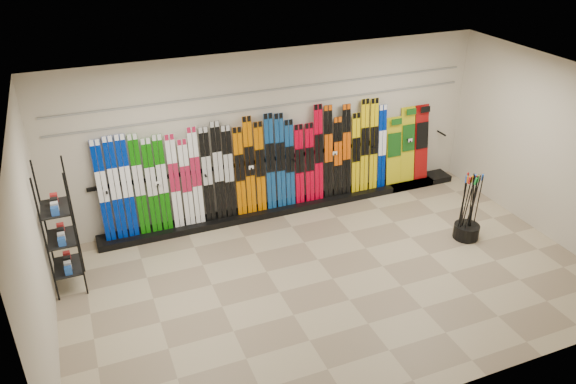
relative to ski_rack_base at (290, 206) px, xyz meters
name	(u,v)px	position (x,y,z in m)	size (l,w,h in m)	color
floor	(333,279)	(-0.22, -2.28, -0.06)	(8.00, 8.00, 0.00)	#87745D
back_wall	(274,133)	(-0.22, 0.22, 1.44)	(8.00, 8.00, 0.00)	beige
left_wall	(35,253)	(-4.22, -2.28, 1.44)	(5.00, 5.00, 0.00)	beige
right_wall	(553,151)	(3.78, -2.28, 1.44)	(5.00, 5.00, 0.00)	beige
ceiling	(341,92)	(-0.22, -2.28, 2.94)	(8.00, 8.00, 0.00)	silver
ski_rack_base	(290,206)	(0.00, 0.00, 0.00)	(8.00, 0.40, 0.12)	black
skis	(254,167)	(-0.69, 0.03, 0.92)	(5.38, 0.18, 1.84)	#001F95
snowboards	(408,146)	(2.55, 0.07, 0.79)	(0.95, 0.23, 1.52)	gold
accessory_rack	(60,229)	(-3.97, -0.93, 0.94)	(0.40, 0.60, 2.00)	black
pole_bin	(466,231)	(2.43, -2.07, 0.07)	(0.44, 0.44, 0.25)	black
ski_poles	(469,207)	(2.40, -2.07, 0.55)	(0.41, 0.26, 1.18)	black
slatwall_rail_0	(274,106)	(-0.22, 0.20, 1.94)	(7.60, 0.02, 0.03)	gray
slatwall_rail_1	(274,90)	(-0.22, 0.20, 2.24)	(7.60, 0.02, 0.03)	gray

